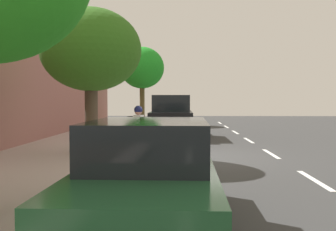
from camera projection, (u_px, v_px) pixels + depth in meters
The scene contains 12 objects.
ground at pixel (196, 156), 12.35m from camera, with size 59.35×59.35×0.00m, color #363636.
sidewalk at pixel (65, 154), 12.48m from camera, with size 4.22×37.09×0.14m, color #B09998.
curb_edge at pixel (133, 154), 12.41m from camera, with size 0.16×37.09×0.14m, color gray.
lane_stripe_centre at pixel (271, 154), 12.91m from camera, with size 0.14×35.80×0.01m.
lane_stripe_bike_edge at pixel (180, 156), 12.36m from camera, with size 0.12×37.09×0.01m, color white.
parked_sedan_tan_nearest at pixel (176, 116), 24.95m from camera, with size 1.89×4.42×1.52m.
parked_suv_black_second at pixel (172, 116), 18.56m from camera, with size 1.97×4.70×1.99m.
parked_sedan_green_mid at pixel (149, 177), 5.34m from camera, with size 1.90×4.43×1.52m.
bicycle_at_curb at pixel (144, 150), 10.93m from camera, with size 1.76×0.46×0.78m.
cyclist_with_backpack at pixel (137, 128), 11.36m from camera, with size 0.45×0.61×1.62m.
street_tree_near_cyclist at pixel (142, 68), 27.93m from camera, with size 3.15×3.15×5.40m.
street_tree_mid_block at pixel (91, 51), 11.95m from camera, with size 3.10×3.10×4.45m.
Camera 1 is at (0.50, 12.30, 1.81)m, focal length 41.80 mm.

